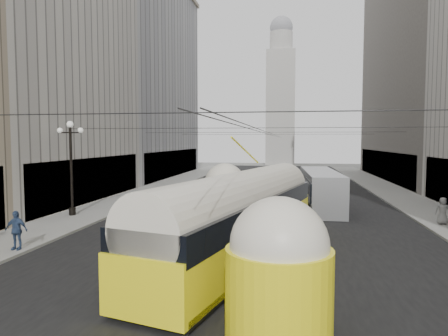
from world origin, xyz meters
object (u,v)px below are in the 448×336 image
(city_bus, at_px, (320,188))
(pedestrian_sidewalk_left, at_px, (16,230))
(pedestrian_crossing_a, at_px, (172,284))
(pedestrian_sidewalk_right, at_px, (443,211))
(streetcar, at_px, (241,216))

(city_bus, bearing_deg, pedestrian_sidewalk_left, -134.66)
(pedestrian_crossing_a, height_order, pedestrian_sidewalk_right, pedestrian_sidewalk_right)
(city_bus, xyz_separation_m, pedestrian_sidewalk_left, (-14.95, -15.13, -0.50))
(streetcar, bearing_deg, pedestrian_sidewalk_left, -175.47)
(streetcar, distance_m, pedestrian_sidewalk_left, 10.49)
(pedestrian_sidewalk_right, bearing_deg, pedestrian_crossing_a, 66.49)
(city_bus, height_order, pedestrian_crossing_a, city_bus)
(pedestrian_crossing_a, xyz_separation_m, pedestrian_sidewalk_right, (12.74, 14.11, 0.16))
(pedestrian_sidewalk_right, bearing_deg, city_bus, -22.55)
(streetcar, relative_size, city_bus, 1.51)
(streetcar, distance_m, pedestrian_crossing_a, 6.01)
(pedestrian_sidewalk_left, bearing_deg, pedestrian_crossing_a, -32.77)
(pedestrian_sidewalk_left, bearing_deg, pedestrian_sidewalk_right, 18.81)
(city_bus, xyz_separation_m, pedestrian_crossing_a, (-5.96, -20.03, -0.75))
(streetcar, distance_m, city_bus, 15.00)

